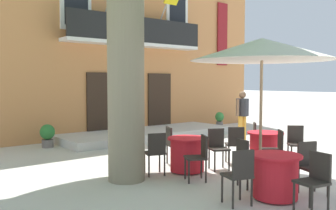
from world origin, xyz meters
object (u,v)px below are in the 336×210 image
Objects in this scene: cafe_chair_middle_0 at (315,178)px; pedestrian_near_entrance at (242,114)px; cafe_chair_near_tree_2 at (235,142)px; cafe_chair_middle_3 at (239,173)px; pedestrian_mid_plaza at (124,119)px; cafe_chair_front_1 at (155,151)px; cafe_table_middle at (275,176)px; cafe_chair_front_2 at (199,155)px; cafe_chair_middle_2 at (247,159)px; cafe_umbrella at (262,50)px; cafe_table_front at (187,154)px; cafe_chair_front_0 at (173,143)px; cafe_chair_near_tree_0 at (296,142)px; cafe_chair_near_tree_3 at (276,147)px; ground_planter_right at (220,120)px; cafe_chair_near_tree_1 at (259,137)px; cafe_chair_middle_1 at (311,164)px; cafe_table_near_tree at (265,147)px; cafe_chair_front_3 at (218,146)px; ground_planter_left at (47,135)px.

cafe_chair_middle_0 is 6.19m from pedestrian_near_entrance.
cafe_chair_near_tree_2 is 1.00× the size of cafe_chair_middle_3.
pedestrian_mid_plaza is at bearing 161.94° from pedestrian_near_entrance.
cafe_chair_middle_0 is 3.29m from cafe_chair_front_1.
cafe_table_middle is 1.64m from cafe_chair_front_2.
pedestrian_mid_plaza is at bearing 89.14° from cafe_chair_middle_2.
cafe_chair_middle_2 is 2.23m from cafe_umbrella.
cafe_chair_front_2 is at bearing 97.94° from cafe_table_middle.
cafe_umbrella reaches higher than cafe_table_front.
pedestrian_mid_plaza is (-1.22, 3.03, 0.38)m from cafe_chair_near_tree_2.
cafe_table_middle is 0.95× the size of cafe_chair_front_0.
cafe_table_front is at bearing 158.88° from cafe_chair_near_tree_0.
cafe_chair_near_tree_0 is 1.00× the size of cafe_chair_near_tree_3.
cafe_table_middle is 1.19× the size of ground_planter_right.
cafe_chair_near_tree_1 and cafe_chair_middle_1 have the same top height.
cafe_chair_front_1 is (-0.66, 2.49, 0.14)m from cafe_table_middle.
pedestrian_mid_plaza reaches higher than cafe_chair_near_tree_1.
cafe_chair_front_0 is at bearing 74.91° from cafe_table_front.
cafe_chair_middle_3 is 0.31× the size of cafe_umbrella.
cafe_chair_near_tree_3 is 1.05× the size of cafe_table_middle.
cafe_chair_near_tree_2 is at bearing 47.67° from cafe_chair_middle_2.
cafe_chair_near_tree_3 is 2.67m from cafe_chair_front_1.
cafe_chair_near_tree_1 is 1.05× the size of cafe_table_front.
cafe_table_middle is at bearing -137.91° from cafe_chair_near_tree_1.
cafe_chair_front_1 is at bearing -161.88° from pedestrian_near_entrance.
cafe_table_near_tree is at bearing -130.41° from cafe_chair_near_tree_1.
pedestrian_near_entrance reaches higher than cafe_chair_front_1.
cafe_chair_near_tree_1 is at bearing 42.09° from cafe_table_middle.
pedestrian_mid_plaza is (0.16, 2.86, 0.52)m from cafe_table_front.
cafe_chair_middle_1 is 3.04m from cafe_chair_front_1.
cafe_table_near_tree is 0.52× the size of pedestrian_near_entrance.
cafe_table_near_tree is 2.10m from cafe_table_front.
cafe_chair_front_3 is 3.16m from pedestrian_mid_plaza.
cafe_chair_front_2 is (0.51, 1.47, 0.00)m from cafe_chair_middle_3.
pedestrian_near_entrance is at bearing 18.12° from cafe_chair_front_1.
cafe_chair_front_1 is 1.26× the size of ground_planter_right.
cafe_chair_near_tree_2 is 1.76m from cafe_chair_front_2.
cafe_chair_near_tree_2 is 1.00× the size of cafe_chair_middle_1.
cafe_chair_middle_1 and cafe_chair_front_0 have the same top height.
cafe_chair_near_tree_0 is at bearing -22.34° from cafe_chair_front_3.
cafe_chair_middle_3 is at bearing -157.19° from cafe_chair_near_tree_3.
cafe_chair_middle_3 is 1.05× the size of cafe_table_front.
cafe_chair_middle_1 is 1.26× the size of ground_planter_right.
cafe_chair_front_3 is (0.63, 1.35, 0.00)m from cafe_chair_middle_2.
cafe_chair_middle_1 reaches higher than cafe_table_front.
pedestrian_mid_plaza is (0.31, 5.92, 0.38)m from cafe_chair_middle_0.
pedestrian_mid_plaza is (-5.61, -1.64, 0.51)m from ground_planter_right.
ground_planter_right reaches higher than ground_planter_left.
ground_planter_right is at bearing 45.35° from cafe_chair_middle_3.
cafe_chair_near_tree_3 is 1.00× the size of cafe_chair_front_1.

